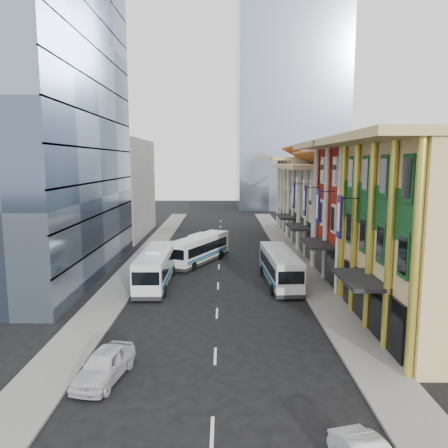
{
  "coord_description": "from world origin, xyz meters",
  "views": [
    {
      "loc": [
        0.45,
        -22.24,
        10.84
      ],
      "look_at": [
        0.53,
        18.38,
        5.01
      ],
      "focal_mm": 35.0,
      "sensor_mm": 36.0,
      "label": 1
    }
  ],
  "objects_px": {
    "sedan_left": "(104,365)",
    "bus_left_far": "(199,248)",
    "shophouse_tan": "(436,238)",
    "bus_left_near": "(156,266)",
    "bus_right": "(280,266)",
    "office_tower": "(34,116)"
  },
  "relations": [
    {
      "from": "sedan_left",
      "to": "bus_left_far",
      "type": "bearing_deg",
      "value": 93.16
    },
    {
      "from": "shophouse_tan",
      "to": "bus_left_far",
      "type": "bearing_deg",
      "value": 130.61
    },
    {
      "from": "bus_left_near",
      "to": "bus_right",
      "type": "xyz_separation_m",
      "value": [
        11.0,
        0.31,
        -0.04
      ]
    },
    {
      "from": "office_tower",
      "to": "bus_left_far",
      "type": "distance_m",
      "value": 20.6
    },
    {
      "from": "bus_right",
      "to": "bus_left_far",
      "type": "bearing_deg",
      "value": 130.35
    },
    {
      "from": "bus_left_far",
      "to": "sedan_left",
      "type": "xyz_separation_m",
      "value": [
        -3.41,
        -25.45,
        -0.82
      ]
    },
    {
      "from": "shophouse_tan",
      "to": "bus_left_near",
      "type": "bearing_deg",
      "value": 152.15
    },
    {
      "from": "office_tower",
      "to": "bus_left_near",
      "type": "height_order",
      "value": "office_tower"
    },
    {
      "from": "shophouse_tan",
      "to": "sedan_left",
      "type": "height_order",
      "value": "shophouse_tan"
    },
    {
      "from": "shophouse_tan",
      "to": "bus_left_far",
      "type": "distance_m",
      "value": 25.11
    },
    {
      "from": "office_tower",
      "to": "bus_right",
      "type": "distance_m",
      "value": 26.39
    },
    {
      "from": "office_tower",
      "to": "bus_right",
      "type": "height_order",
      "value": "office_tower"
    },
    {
      "from": "bus_left_far",
      "to": "bus_right",
      "type": "distance_m",
      "value": 11.14
    },
    {
      "from": "office_tower",
      "to": "sedan_left",
      "type": "relative_size",
      "value": 6.56
    },
    {
      "from": "bus_left_far",
      "to": "sedan_left",
      "type": "relative_size",
      "value": 2.18
    },
    {
      "from": "office_tower",
      "to": "bus_left_far",
      "type": "xyz_separation_m",
      "value": [
        14.91,
        4.77,
        -13.4
      ]
    },
    {
      "from": "bus_left_near",
      "to": "sedan_left",
      "type": "height_order",
      "value": "bus_left_near"
    },
    {
      "from": "office_tower",
      "to": "bus_left_far",
      "type": "height_order",
      "value": "office_tower"
    },
    {
      "from": "sedan_left",
      "to": "bus_right",
      "type": "bearing_deg",
      "value": 68.33
    },
    {
      "from": "office_tower",
      "to": "sedan_left",
      "type": "xyz_separation_m",
      "value": [
        11.5,
        -20.68,
        -14.22
      ]
    },
    {
      "from": "shophouse_tan",
      "to": "bus_left_far",
      "type": "xyz_separation_m",
      "value": [
        -16.09,
        18.77,
        -4.4
      ]
    },
    {
      "from": "shophouse_tan",
      "to": "bus_right",
      "type": "xyz_separation_m",
      "value": [
        -8.5,
        10.61,
        -4.37
      ]
    }
  ]
}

